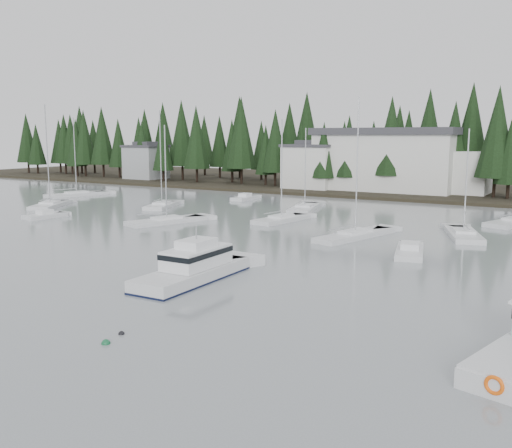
{
  "coord_description": "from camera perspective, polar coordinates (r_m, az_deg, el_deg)",
  "views": [
    {
      "loc": [
        28.03,
        -15.74,
        10.01
      ],
      "look_at": [
        2.75,
        25.67,
        2.5
      ],
      "focal_mm": 40.0,
      "sensor_mm": 36.0,
      "label": 1
    }
  ],
  "objects": [
    {
      "name": "house_far_west",
      "position": [
        130.91,
        -10.94,
        6.19
      ],
      "size": [
        8.48,
        7.42,
        8.25
      ],
      "color": "#999EA0",
      "rests_on": "ground"
    },
    {
      "name": "sailboat_2",
      "position": [
        67.02,
        -8.91,
        0.15
      ],
      "size": [
        5.7,
        10.02,
        11.79
      ],
      "rotation": [
        0.0,
        0.0,
        1.25
      ],
      "color": "silver",
      "rests_on": "ground"
    },
    {
      "name": "mooring_buoy_dark",
      "position": [
        30.4,
        -13.31,
        -10.67
      ],
      "size": [
        0.33,
        0.33,
        0.33
      ],
      "primitive_type": "sphere",
      "color": "black",
      "rests_on": "ground"
    },
    {
      "name": "sailboat_8",
      "position": [
        100.98,
        -17.48,
        2.74
      ],
      "size": [
        5.27,
        10.94,
        13.55
      ],
      "rotation": [
        0.0,
        0.0,
        1.32
      ],
      "color": "silver",
      "rests_on": "ground"
    },
    {
      "name": "sailboat_6",
      "position": [
        81.93,
        -9.39,
        1.72
      ],
      "size": [
        5.61,
        8.63,
        14.07
      ],
      "rotation": [
        0.0,
        0.0,
        1.95
      ],
      "color": "silver",
      "rests_on": "ground"
    },
    {
      "name": "sailboat_5",
      "position": [
        57.56,
        9.89,
        -1.27
      ],
      "size": [
        4.95,
        11.12,
        14.29
      ],
      "rotation": [
        0.0,
        0.0,
        1.34
      ],
      "color": "silver",
      "rests_on": "ground"
    },
    {
      "name": "sailboat_7",
      "position": [
        78.47,
        4.9,
        1.48
      ],
      "size": [
        5.48,
        10.72,
        11.61
      ],
      "rotation": [
        0.0,
        0.0,
        1.83
      ],
      "color": "silver",
      "rests_on": "ground"
    },
    {
      "name": "sailboat_10",
      "position": [
        86.68,
        -19.88,
        1.7
      ],
      "size": [
        7.02,
        9.3,
        14.93
      ],
      "rotation": [
        0.0,
        0.0,
        2.08
      ],
      "color": "silver",
      "rests_on": "ground"
    },
    {
      "name": "runabout_1",
      "position": [
        50.49,
        15.12,
        -2.79
      ],
      "size": [
        3.81,
        7.05,
        1.42
      ],
      "rotation": [
        0.0,
        0.0,
        1.82
      ],
      "color": "silver",
      "rests_on": "ground"
    },
    {
      "name": "house_west",
      "position": [
        105.46,
        5.52,
        5.85
      ],
      "size": [
        9.54,
        7.42,
        8.75
      ],
      "color": "silver",
      "rests_on": "ground"
    },
    {
      "name": "runabout_3",
      "position": [
        90.6,
        -1.09,
        2.54
      ],
      "size": [
        2.42,
        5.91,
        1.42
      ],
      "rotation": [
        0.0,
        0.0,
        1.61
      ],
      "color": "silver",
      "rests_on": "ground"
    },
    {
      "name": "sailboat_4",
      "position": [
        60.83,
        20.02,
        -1.15
      ],
      "size": [
        5.69,
        9.34,
        11.28
      ],
      "rotation": [
        0.0,
        0.0,
        1.93
      ],
      "color": "silver",
      "rests_on": "ground"
    },
    {
      "name": "cabin_cruiser_center",
      "position": [
        40.32,
        -6.22,
        -4.66
      ],
      "size": [
        3.42,
        10.33,
        4.41
      ],
      "rotation": [
        0.0,
        0.0,
        1.59
      ],
      "color": "silver",
      "rests_on": "ground"
    },
    {
      "name": "far_shore_land",
      "position": [
        116.6,
        17.42,
        3.47
      ],
      "size": [
        240.0,
        54.0,
        1.0
      ],
      "primitive_type": "cube",
      "color": "black",
      "rests_on": "ground"
    },
    {
      "name": "sailboat_0",
      "position": [
        67.57,
        2.55,
        0.33
      ],
      "size": [
        3.73,
        8.75,
        12.51
      ],
      "rotation": [
        0.0,
        0.0,
        1.45
      ],
      "color": "silver",
      "rests_on": "ground"
    },
    {
      "name": "runabout_0",
      "position": [
        74.95,
        -20.34,
        0.68
      ],
      "size": [
        2.66,
        5.32,
        1.42
      ],
      "rotation": [
        0.0,
        0.0,
        1.48
      ],
      "color": "silver",
      "rests_on": "ground"
    },
    {
      "name": "mooring_buoy_green",
      "position": [
        29.26,
        -14.78,
        -11.51
      ],
      "size": [
        0.45,
        0.45,
        0.45
      ],
      "primitive_type": "sphere",
      "color": "#145933",
      "rests_on": "ground"
    },
    {
      "name": "conifer_treeline",
      "position": [
        106.0,
        15.96,
        3.04
      ],
      "size": [
        200.0,
        22.0,
        20.0
      ],
      "primitive_type": null,
      "color": "black",
      "rests_on": "ground"
    },
    {
      "name": "harbor_inn",
      "position": [
        102.94,
        13.95,
        6.19
      ],
      "size": [
        29.5,
        11.5,
        10.9
      ],
      "color": "silver",
      "rests_on": "ground"
    }
  ]
}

